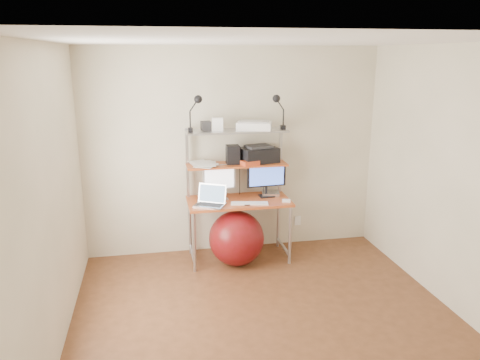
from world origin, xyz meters
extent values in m
plane|color=brown|center=(0.00, 0.00, 0.00)|extent=(3.60, 3.60, 0.00)
plane|color=white|center=(0.00, 0.00, 2.50)|extent=(3.60, 3.60, 0.00)
plane|color=#EEE2C7|center=(0.00, 1.80, 1.25)|extent=(3.60, 0.00, 3.60)
plane|color=#EEE2C7|center=(0.00, -1.80, 1.25)|extent=(3.60, 0.00, 3.60)
plane|color=#EEE2C7|center=(-1.80, 0.00, 1.25)|extent=(0.00, 3.60, 3.60)
plane|color=#EEE2C7|center=(1.80, 0.00, 1.25)|extent=(0.00, 3.60, 3.60)
cube|color=#C45A26|center=(0.00, 1.44, 0.72)|extent=(1.20, 0.60, 0.03)
cylinder|color=#AEAEB3|center=(-0.56, 1.18, 0.35)|extent=(0.04, 0.04, 0.71)
cylinder|color=#AEAEB3|center=(-0.56, 1.70, 0.35)|extent=(0.04, 0.04, 0.71)
cylinder|color=#AEAEB3|center=(0.56, 1.18, 0.35)|extent=(0.04, 0.04, 0.71)
cylinder|color=#AEAEB3|center=(0.56, 1.70, 0.35)|extent=(0.04, 0.04, 0.71)
cube|color=#AEAEB3|center=(-0.57, 1.70, 1.15)|extent=(0.03, 0.04, 0.84)
cube|color=#AEAEB3|center=(0.57, 1.70, 1.15)|extent=(0.03, 0.04, 0.84)
cube|color=#C45A26|center=(0.00, 1.57, 1.14)|extent=(1.18, 0.34, 0.02)
cube|color=#AEAEB3|center=(0.00, 1.57, 1.54)|extent=(1.18, 0.34, 0.02)
cube|color=white|center=(0.85, 1.79, 0.30)|extent=(0.08, 0.01, 0.12)
cube|color=#B8B9BD|center=(-0.21, 1.52, 0.75)|extent=(0.20, 0.17, 0.01)
cylinder|color=#B8B9BD|center=(-0.21, 1.54, 0.80)|extent=(0.03, 0.03, 0.10)
cube|color=#B8B9BD|center=(-0.21, 1.54, 1.00)|extent=(0.40, 0.10, 0.30)
plane|color=white|center=(-0.21, 1.52, 1.00)|extent=(0.35, 0.06, 0.36)
cube|color=black|center=(0.36, 1.52, 0.75)|extent=(0.18, 0.15, 0.01)
cylinder|color=black|center=(0.36, 1.54, 0.81)|extent=(0.03, 0.03, 0.11)
cube|color=black|center=(0.36, 1.54, 1.00)|extent=(0.48, 0.07, 0.29)
plane|color=#456CEC|center=(0.36, 1.52, 1.00)|extent=(0.43, 0.04, 0.43)
cube|color=#B5B6BA|center=(-0.36, 1.29, 0.75)|extent=(0.40, 0.36, 0.02)
cube|color=#2E2D30|center=(-0.36, 1.29, 0.76)|extent=(0.31, 0.25, 0.00)
cube|color=#B5B6BA|center=(-0.31, 1.40, 0.86)|extent=(0.32, 0.21, 0.22)
plane|color=#698BB0|center=(-0.31, 1.40, 0.86)|extent=(0.30, 0.21, 0.29)
cube|color=white|center=(0.09, 1.28, 0.75)|extent=(0.44, 0.20, 0.01)
cube|color=white|center=(0.53, 1.27, 0.75)|extent=(0.11, 0.08, 0.03)
cube|color=#B5B6BA|center=(0.42, 1.57, 0.76)|extent=(0.24, 0.24, 0.04)
cube|color=black|center=(0.06, 1.28, 0.74)|extent=(0.07, 0.12, 0.01)
cube|color=black|center=(0.27, 1.60, 1.24)|extent=(0.49, 0.40, 0.18)
cube|color=#2E2D30|center=(0.27, 1.60, 1.34)|extent=(0.34, 0.28, 0.03)
cube|color=black|center=(-0.05, 1.58, 1.26)|extent=(0.15, 0.15, 0.22)
cube|color=#C1421F|center=(0.14, 1.46, 1.18)|extent=(0.22, 0.18, 0.05)
cube|color=white|center=(0.21, 1.56, 1.60)|extent=(0.45, 0.37, 0.09)
cube|color=#B8B9BD|center=(0.21, 1.56, 1.65)|extent=(0.38, 0.29, 0.01)
cube|color=white|center=(-0.22, 1.57, 1.62)|extent=(0.14, 0.12, 0.15)
cube|color=#2E2D30|center=(-0.35, 1.62, 1.60)|extent=(0.12, 0.12, 0.11)
cube|color=black|center=(-0.54, 1.51, 1.58)|extent=(0.05, 0.06, 0.05)
cylinder|color=black|center=(-0.54, 1.51, 1.69)|extent=(0.02, 0.02, 0.18)
sphere|color=black|center=(-0.45, 1.50, 1.92)|extent=(0.09, 0.09, 0.09)
cube|color=black|center=(0.54, 1.51, 1.58)|extent=(0.05, 0.06, 0.05)
cylinder|color=black|center=(0.54, 1.51, 1.69)|extent=(0.02, 0.02, 0.18)
sphere|color=black|center=(0.45, 1.50, 1.91)|extent=(0.09, 0.09, 0.09)
sphere|color=maroon|center=(-0.06, 1.29, 0.32)|extent=(0.64, 0.64, 0.64)
cube|color=white|center=(-0.42, 1.59, 1.15)|extent=(0.25, 0.31, 0.00)
cube|color=white|center=(-0.37, 1.52, 1.16)|extent=(0.32, 0.35, 0.00)
cube|color=white|center=(-0.37, 1.61, 1.16)|extent=(0.28, 0.32, 0.00)
cube|color=white|center=(-0.36, 1.55, 1.17)|extent=(0.24, 0.30, 0.00)
cube|color=white|center=(-0.36, 1.57, 1.17)|extent=(0.27, 0.32, 0.00)
cube|color=white|center=(-0.42, 1.59, 1.18)|extent=(0.30, 0.34, 0.00)
camera|label=1|loc=(-0.99, -3.71, 2.40)|focal=35.00mm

